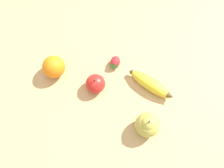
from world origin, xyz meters
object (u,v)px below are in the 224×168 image
at_px(banana, 151,85).
at_px(apple, 95,84).
at_px(pear, 147,125).
at_px(orange, 54,67).
at_px(strawberry, 115,63).

height_order(banana, apple, apple).
bearing_deg(pear, apple, -97.98).
distance_m(banana, orange, 0.35).
relative_size(pear, apple, 1.34).
bearing_deg(apple, pear, 82.02).
distance_m(pear, apple, 0.23).
height_order(orange, strawberry, orange).
relative_size(banana, strawberry, 3.33).
bearing_deg(banana, pear, -63.66).
bearing_deg(banana, orange, -154.35).
distance_m(banana, pear, 0.15).
xyz_separation_m(strawberry, apple, (0.11, -0.01, 0.01)).
bearing_deg(pear, banana, -156.69).
relative_size(orange, apple, 1.07).
bearing_deg(banana, apple, -144.57).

